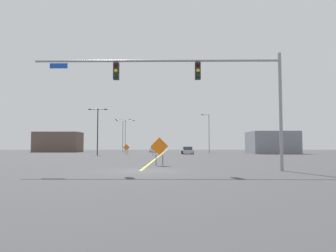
% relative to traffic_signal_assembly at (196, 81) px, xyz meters
% --- Properties ---
extents(ground, '(186.27, 186.27, 0.00)m').
position_rel_traffic_signal_assembly_xyz_m(ground, '(-3.35, 0.01, -5.50)').
color(ground, '#38383A').
extents(road_centre_stripe, '(0.16, 103.48, 0.01)m').
position_rel_traffic_signal_assembly_xyz_m(road_centre_stripe, '(-3.35, 51.75, -5.49)').
color(road_centre_stripe, yellow).
rests_on(road_centre_stripe, ground).
extents(traffic_signal_assembly, '(15.15, 0.44, 7.20)m').
position_rel_traffic_signal_assembly_xyz_m(traffic_signal_assembly, '(0.00, 0.00, 0.00)').
color(traffic_signal_assembly, gray).
rests_on(traffic_signal_assembly, ground).
extents(street_lamp_near_left, '(1.59, 0.24, 7.72)m').
position_rel_traffic_signal_assembly_xyz_m(street_lamp_near_left, '(5.69, 43.28, -1.25)').
color(street_lamp_near_left, gray).
rests_on(street_lamp_near_left, ground).
extents(street_lamp_near_right, '(4.73, 0.24, 8.08)m').
position_rel_traffic_signal_assembly_xyz_m(street_lamp_near_right, '(-13.59, 62.40, -0.62)').
color(street_lamp_near_right, gray).
rests_on(street_lamp_near_right, ground).
extents(street_lamp_far_right, '(2.95, 0.24, 7.30)m').
position_rel_traffic_signal_assembly_xyz_m(street_lamp_far_right, '(-13.08, 29.92, -1.16)').
color(street_lamp_far_right, black).
rests_on(street_lamp_far_right, ground).
extents(street_lamp_mid_right, '(3.73, 0.24, 7.88)m').
position_rel_traffic_signal_assembly_xyz_m(street_lamp_mid_right, '(-13.39, 56.99, -0.80)').
color(street_lamp_mid_right, gray).
rests_on(street_lamp_mid_right, ground).
extents(construction_sign_median_near, '(1.19, 0.21, 1.76)m').
position_rel_traffic_signal_assembly_xyz_m(construction_sign_median_near, '(-9.64, 37.31, -4.41)').
color(construction_sign_median_near, orange).
rests_on(construction_sign_median_near, ground).
extents(construction_sign_right_lane, '(1.34, 0.33, 2.15)m').
position_rel_traffic_signal_assembly_xyz_m(construction_sign_right_lane, '(-2.41, 4.97, -4.13)').
color(construction_sign_right_lane, orange).
rests_on(construction_sign_right_lane, ground).
extents(construction_sign_left_lane, '(1.15, 0.30, 1.81)m').
position_rel_traffic_signal_assembly_xyz_m(construction_sign_left_lane, '(-4.10, 28.20, -4.37)').
color(construction_sign_left_lane, orange).
rests_on(construction_sign_left_lane, ground).
extents(car_silver_mid, '(2.06, 4.21, 1.31)m').
position_rel_traffic_signal_assembly_xyz_m(car_silver_mid, '(1.23, 37.46, -4.87)').
color(car_silver_mid, '#B7BABF').
rests_on(car_silver_mid, ground).
extents(car_white_distant, '(2.27, 4.27, 1.46)m').
position_rel_traffic_signal_assembly_xyz_m(car_white_distant, '(-5.39, 53.34, -4.83)').
color(car_white_distant, white).
rests_on(car_white_distant, ground).
extents(roadside_building_west, '(10.21, 5.95, 4.63)m').
position_rel_traffic_signal_assembly_xyz_m(roadside_building_west, '(-28.06, 54.41, -3.18)').
color(roadside_building_west, brown).
rests_on(roadside_building_west, ground).
extents(roadside_building_east, '(8.41, 7.96, 4.15)m').
position_rel_traffic_signal_assembly_xyz_m(roadside_building_east, '(17.53, 41.59, -3.42)').
color(roadside_building_east, gray).
rests_on(roadside_building_east, ground).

